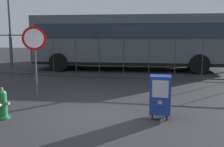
{
  "coord_description": "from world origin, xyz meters",
  "views": [
    {
      "loc": [
        1.58,
        -5.48,
        1.95
      ],
      "look_at": [
        0.3,
        1.2,
        0.9
      ],
      "focal_mm": 39.84,
      "sensor_mm": 36.0,
      "label": 1
    }
  ],
  "objects_px": {
    "bus_near": "(128,39)",
    "fire_hydrant": "(3,104)",
    "newspaper_box_primary": "(160,95)",
    "bus_far": "(128,38)",
    "street_light_near_left": "(9,3)",
    "stop_sign": "(35,46)"
  },
  "relations": [
    {
      "from": "bus_near",
      "to": "fire_hydrant",
      "type": "bearing_deg",
      "value": -104.95
    },
    {
      "from": "newspaper_box_primary",
      "to": "bus_far",
      "type": "bearing_deg",
      "value": 100.65
    },
    {
      "from": "bus_near",
      "to": "bus_far",
      "type": "bearing_deg",
      "value": 94.04
    },
    {
      "from": "stop_sign",
      "to": "bus_near",
      "type": "bearing_deg",
      "value": 71.93
    },
    {
      "from": "bus_near",
      "to": "bus_far",
      "type": "distance_m",
      "value": 4.53
    },
    {
      "from": "bus_near",
      "to": "bus_far",
      "type": "relative_size",
      "value": 1.0
    },
    {
      "from": "street_light_near_left",
      "to": "fire_hydrant",
      "type": "bearing_deg",
      "value": -58.48
    },
    {
      "from": "street_light_near_left",
      "to": "bus_far",
      "type": "bearing_deg",
      "value": 30.72
    },
    {
      "from": "bus_far",
      "to": "newspaper_box_primary",
      "type": "bearing_deg",
      "value": -83.77
    },
    {
      "from": "fire_hydrant",
      "to": "stop_sign",
      "type": "height_order",
      "value": "stop_sign"
    },
    {
      "from": "street_light_near_left",
      "to": "newspaper_box_primary",
      "type": "bearing_deg",
      "value": -42.6
    },
    {
      "from": "stop_sign",
      "to": "bus_far",
      "type": "distance_m",
      "value": 11.26
    },
    {
      "from": "newspaper_box_primary",
      "to": "bus_far",
      "type": "relative_size",
      "value": 0.1
    },
    {
      "from": "newspaper_box_primary",
      "to": "stop_sign",
      "type": "distance_m",
      "value": 4.39
    },
    {
      "from": "stop_sign",
      "to": "bus_near",
      "type": "height_order",
      "value": "bus_near"
    },
    {
      "from": "fire_hydrant",
      "to": "newspaper_box_primary",
      "type": "height_order",
      "value": "newspaper_box_primary"
    },
    {
      "from": "fire_hydrant",
      "to": "bus_near",
      "type": "relative_size",
      "value": 0.07
    },
    {
      "from": "bus_near",
      "to": "street_light_near_left",
      "type": "relative_size",
      "value": 1.59
    },
    {
      "from": "fire_hydrant",
      "to": "bus_far",
      "type": "bearing_deg",
      "value": 84.79
    },
    {
      "from": "fire_hydrant",
      "to": "newspaper_box_primary",
      "type": "relative_size",
      "value": 0.73
    },
    {
      "from": "bus_near",
      "to": "newspaper_box_primary",
      "type": "bearing_deg",
      "value": -81.15
    },
    {
      "from": "newspaper_box_primary",
      "to": "street_light_near_left",
      "type": "distance_m",
      "value": 13.11
    }
  ]
}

